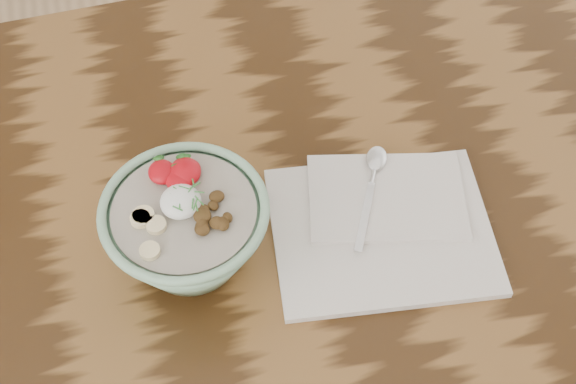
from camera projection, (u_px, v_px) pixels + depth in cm
name	position (u px, v px, depth cm)	size (l,w,h in cm)	color
table	(180.00, 266.00, 110.17)	(160.00, 90.00, 75.00)	#36200D
breakfast_bowl	(187.00, 229.00, 94.67)	(19.77, 19.77, 12.88)	#87B693
napkin	(383.00, 223.00, 102.27)	(30.49, 26.40, 1.70)	silver
spoon	(374.00, 173.00, 105.32)	(9.62, 15.77, 0.88)	silver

